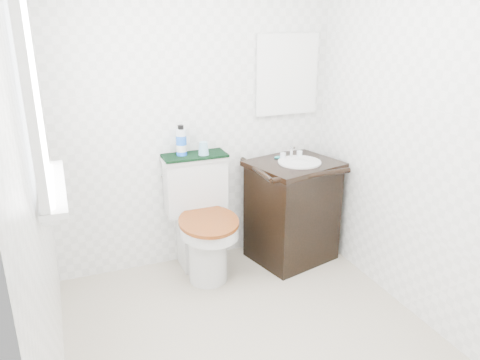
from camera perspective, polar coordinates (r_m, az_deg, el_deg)
floor at (r=3.02m, az=2.17°, el=-19.38°), size 2.40×2.40×0.00m
wall_back at (r=3.55m, az=-5.44°, el=8.16°), size 2.40×0.00×2.40m
wall_front at (r=1.52m, az=21.50°, el=-9.30°), size 2.40×0.00×2.40m
wall_left at (r=2.26m, az=-23.93°, el=-0.16°), size 0.00×2.40×2.40m
wall_right at (r=3.05m, az=21.82°, el=4.97°), size 0.00×2.40×2.40m
window at (r=2.42m, az=-24.24°, el=9.64°), size 0.02×0.70×0.90m
mirror at (r=3.75m, az=5.72°, el=12.65°), size 0.50×0.02×0.60m
toilet at (r=3.57m, az=-4.72°, el=-5.50°), size 0.49×0.67×0.89m
vanity at (r=3.76m, az=6.42°, el=-3.48°), size 0.75×0.69×0.92m
trash_bin at (r=3.54m, az=-3.82°, el=-10.14°), size 0.21×0.18×0.28m
towel at (r=3.50m, az=-5.56°, el=2.99°), size 0.48×0.22×0.02m
mouthwash_bottle at (r=3.47m, az=-7.17°, el=4.68°), size 0.08×0.08×0.23m
cup at (r=3.47m, az=-4.48°, el=3.86°), size 0.08×0.08×0.10m
soap_bar at (r=3.71m, az=4.68°, el=2.82°), size 0.07×0.04×0.02m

